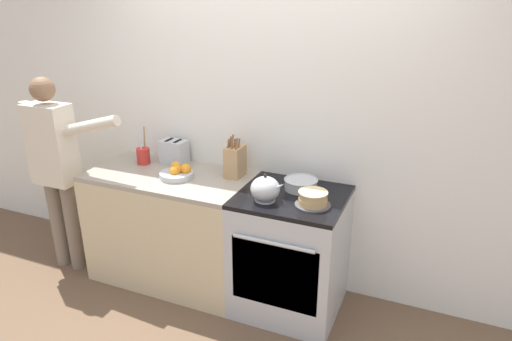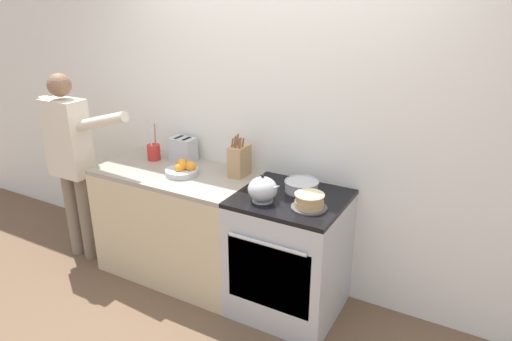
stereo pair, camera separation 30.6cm
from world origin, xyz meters
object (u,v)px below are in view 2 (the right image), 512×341
(utensil_crock, at_px, (154,151))
(person_baker, at_px, (71,153))
(layer_cake, at_px, (309,201))
(tea_kettle, at_px, (263,189))
(toaster, at_px, (183,149))
(knife_block, at_px, (239,160))
(stove_range, at_px, (289,254))
(fruit_bowl, at_px, (183,169))
(mixing_bowl, at_px, (301,186))

(utensil_crock, bearing_deg, person_baker, -149.11)
(layer_cake, height_order, tea_kettle, tea_kettle)
(utensil_crock, bearing_deg, toaster, 25.07)
(layer_cake, bearing_deg, toaster, 165.07)
(toaster, xyz_separation_m, person_baker, (-0.80, -0.45, -0.03))
(tea_kettle, relative_size, knife_block, 0.77)
(utensil_crock, distance_m, person_baker, 0.67)
(stove_range, distance_m, tea_kettle, 0.56)
(stove_range, distance_m, utensil_crock, 1.39)
(knife_block, height_order, fruit_bowl, knife_block)
(knife_block, relative_size, fruit_bowl, 1.24)
(knife_block, height_order, utensil_crock, utensil_crock)
(person_baker, bearing_deg, knife_block, 12.31)
(mixing_bowl, relative_size, person_baker, 0.15)
(tea_kettle, xyz_separation_m, utensil_crock, (-1.15, 0.27, -0.01))
(utensil_crock, height_order, toaster, utensil_crock)
(fruit_bowl, relative_size, toaster, 1.15)
(fruit_bowl, xyz_separation_m, toaster, (-0.19, 0.26, 0.05))
(stove_range, distance_m, mixing_bowl, 0.49)
(fruit_bowl, bearing_deg, stove_range, 1.79)
(stove_range, bearing_deg, layer_cake, -30.52)
(layer_cake, bearing_deg, utensil_crock, 171.18)
(utensil_crock, xyz_separation_m, fruit_bowl, (0.41, -0.15, -0.03))
(person_baker, bearing_deg, toaster, 25.85)
(mixing_bowl, distance_m, person_baker, 1.91)
(layer_cake, bearing_deg, knife_block, 158.28)
(mixing_bowl, relative_size, toaster, 1.10)
(toaster, bearing_deg, knife_block, -6.27)
(tea_kettle, bearing_deg, person_baker, -177.65)
(stove_range, relative_size, mixing_bowl, 3.76)
(stove_range, bearing_deg, utensil_crock, 174.49)
(knife_block, bearing_deg, fruit_bowl, -153.00)
(mixing_bowl, bearing_deg, toaster, 174.16)
(layer_cake, height_order, person_baker, person_baker)
(stove_range, height_order, tea_kettle, tea_kettle)
(mixing_bowl, bearing_deg, person_baker, -169.90)
(fruit_bowl, height_order, person_baker, person_baker)
(tea_kettle, xyz_separation_m, toaster, (-0.93, 0.38, 0.01))
(stove_range, xyz_separation_m, toaster, (-1.06, 0.23, 0.54))
(knife_block, distance_m, person_baker, 1.41)
(fruit_bowl, bearing_deg, layer_cake, -4.07)
(stove_range, xyz_separation_m, knife_block, (-0.50, 0.17, 0.56))
(stove_range, xyz_separation_m, person_baker, (-1.86, -0.22, 0.50))
(layer_cake, relative_size, knife_block, 0.75)
(layer_cake, height_order, utensil_crock, utensil_crock)
(fruit_bowl, bearing_deg, knife_block, 27.00)
(stove_range, bearing_deg, mixing_bowl, 78.44)
(tea_kettle, relative_size, person_baker, 0.15)
(mixing_bowl, xyz_separation_m, utensil_crock, (-1.31, 0.01, 0.03))
(tea_kettle, bearing_deg, layer_cake, 8.53)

